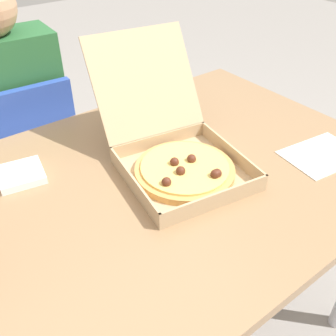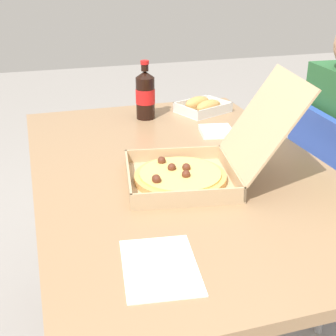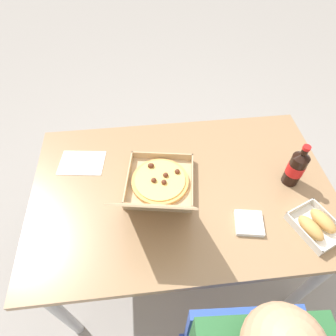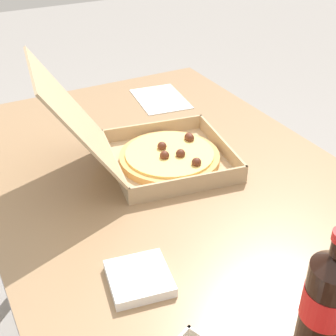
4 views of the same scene
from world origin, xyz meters
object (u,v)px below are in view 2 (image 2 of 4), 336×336
cola_bottle (145,94)px  bread_side_box (203,106)px  paper_menu (160,267)px  pizza_box_open (194,167)px  napkin_pile (216,131)px

cola_bottle → bread_side_box: bearing=92.3°
bread_side_box → paper_menu: size_ratio=1.11×
pizza_box_open → bread_side_box: pizza_box_open is taller
paper_menu → bread_side_box: bearing=162.3°
pizza_box_open → bread_side_box: (-0.60, 0.25, -0.02)m
bread_side_box → paper_menu: 1.06m
paper_menu → napkin_pile: bearing=157.5°
cola_bottle → pizza_box_open: bearing=-1.1°
bread_side_box → napkin_pile: 0.26m
pizza_box_open → paper_menu: 0.41m
pizza_box_open → bread_side_box: 0.65m
napkin_pile → paper_menu: bearing=-30.2°
paper_menu → napkin_pile: 0.81m
bread_side_box → paper_menu: bread_side_box is taller
pizza_box_open → paper_menu: (0.35, -0.20, -0.04)m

